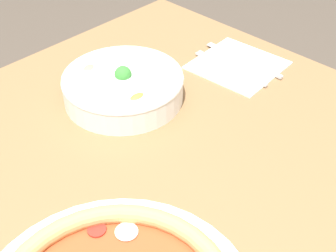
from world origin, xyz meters
TOP-DOWN VIEW (x-y plane):
  - dining_table at (0.00, 0.00)m, footprint 1.06×0.82m
  - bowl at (0.16, 0.14)m, footprint 0.23×0.23m
  - napkin at (0.40, 0.06)m, footprint 0.18×0.18m
  - fork at (0.38, 0.06)m, footprint 0.02×0.18m
  - knife at (0.42, 0.05)m, footprint 0.02×0.20m

SIDE VIEW (x-z plane):
  - dining_table at x=0.00m, z-range 0.25..1.01m
  - napkin at x=0.40m, z-range 0.76..0.76m
  - knife at x=0.42m, z-range 0.76..0.76m
  - fork at x=0.38m, z-range 0.76..0.76m
  - bowl at x=0.16m, z-range 0.75..0.82m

